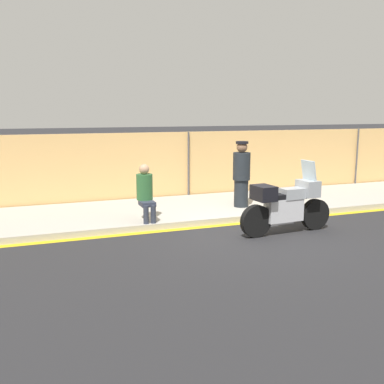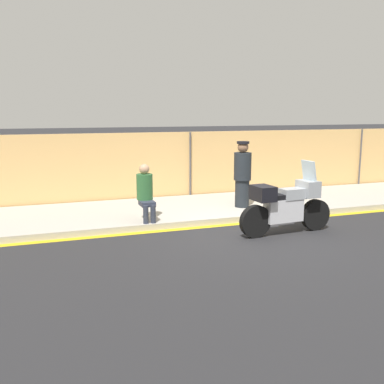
# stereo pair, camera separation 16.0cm
# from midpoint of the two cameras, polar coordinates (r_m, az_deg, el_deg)

# --- Properties ---
(ground_plane) EXTENTS (120.00, 120.00, 0.00)m
(ground_plane) POSITION_cam_midpoint_polar(r_m,az_deg,el_deg) (9.49, 7.88, -5.22)
(ground_plane) COLOR #262628
(sidewalk) EXTENTS (43.74, 2.92, 0.14)m
(sidewalk) POSITION_cam_midpoint_polar(r_m,az_deg,el_deg) (11.54, 2.55, -1.97)
(sidewalk) COLOR #ADA89E
(sidewalk) RESTS_ON ground_plane
(curb_paint_stripe) EXTENTS (43.74, 0.18, 0.01)m
(curb_paint_stripe) POSITION_cam_midpoint_polar(r_m,az_deg,el_deg) (10.18, 5.83, -4.09)
(curb_paint_stripe) COLOR gold
(curb_paint_stripe) RESTS_ON ground_plane
(storefront_fence) EXTENTS (41.55, 0.17, 1.93)m
(storefront_fence) POSITION_cam_midpoint_polar(r_m,az_deg,el_deg) (12.82, -0.01, 3.33)
(storefront_fence) COLOR #E5B26B
(storefront_fence) RESTS_ON ground_plane
(motorcycle) EXTENTS (2.15, 0.58, 1.51)m
(motorcycle) POSITION_cam_midpoint_polar(r_m,az_deg,el_deg) (9.46, 12.31, -1.61)
(motorcycle) COLOR black
(motorcycle) RESTS_ON ground_plane
(officer_standing) EXTENTS (0.43, 0.43, 1.64)m
(officer_standing) POSITION_cam_midpoint_polar(r_m,az_deg,el_deg) (11.22, 6.83, 2.28)
(officer_standing) COLOR #1E2328
(officer_standing) RESTS_ON sidewalk
(person_seated_on_curb) EXTENTS (0.36, 0.63, 1.23)m
(person_seated_on_curb) POSITION_cam_midpoint_polar(r_m,az_deg,el_deg) (9.86, -5.49, 0.32)
(person_seated_on_curb) COLOR #2D3342
(person_seated_on_curb) RESTS_ON sidewalk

